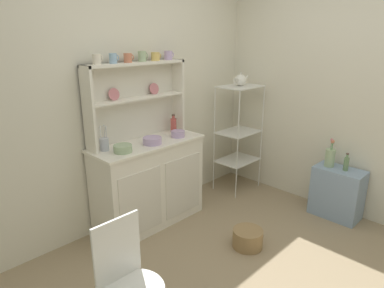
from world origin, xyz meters
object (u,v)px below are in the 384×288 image
object	(u,v)px
cup_cream_0	(97,59)
wire_chair	(127,276)
hutch_shelf_unit	(135,95)
oil_bottle	(346,164)
side_shelf_blue	(337,193)
utensil_jar	(104,144)
porcelain_teapot	(241,80)
hutch_cabinet	(149,182)
jam_bottle	(173,125)
flower_vase	(330,157)
bakers_rack	(239,126)
floor_basket	(248,238)
bowl_mixing_large	(123,148)

from	to	relation	value
cup_cream_0	wire_chair	bearing A→B (deg)	-117.49
hutch_shelf_unit	oil_bottle	bearing A→B (deg)	-46.09
side_shelf_blue	utensil_jar	xyz separation A→B (m)	(-1.85, 1.36, 0.65)
utensil_jar	porcelain_teapot	bearing A→B (deg)	-6.52
hutch_cabinet	hutch_shelf_unit	distance (m)	0.86
hutch_shelf_unit	cup_cream_0	size ratio (longest dim) A/B	12.17
wire_chair	jam_bottle	bearing A→B (deg)	64.08
flower_vase	bakers_rack	bearing A→B (deg)	99.10
wire_chair	floor_basket	distance (m)	1.42
utensil_jar	oil_bottle	size ratio (longest dim) A/B	1.23
wire_chair	cup_cream_0	size ratio (longest dim) A/B	9.88
floor_basket	jam_bottle	distance (m)	1.35
wire_chair	jam_bottle	world-z (taller)	jam_bottle
hutch_shelf_unit	bakers_rack	distance (m)	1.39
porcelain_teapot	oil_bottle	xyz separation A→B (m)	(0.17, -1.22, -0.73)
porcelain_teapot	flower_vase	xyz separation A→B (m)	(0.17, -1.05, -0.70)
hutch_shelf_unit	wire_chair	xyz separation A→B (m)	(-1.01, -1.23, -0.76)
hutch_cabinet	bowl_mixing_large	world-z (taller)	bowl_mixing_large
oil_bottle	flower_vase	bearing A→B (deg)	90.34
oil_bottle	hutch_cabinet	bearing A→B (deg)	137.25
oil_bottle	jam_bottle	bearing A→B (deg)	125.89
floor_basket	jam_bottle	world-z (taller)	jam_bottle
hutch_cabinet	side_shelf_blue	world-z (taller)	hutch_cabinet
cup_cream_0	jam_bottle	size ratio (longest dim) A/B	0.46
side_shelf_blue	jam_bottle	distance (m)	1.84
bowl_mixing_large	jam_bottle	size ratio (longest dim) A/B	0.87
hutch_cabinet	flower_vase	size ratio (longest dim) A/B	3.68
hutch_cabinet	wire_chair	size ratio (longest dim) A/B	1.32
side_shelf_blue	jam_bottle	xyz separation A→B (m)	(-1.03, 1.37, 0.67)
hutch_shelf_unit	cup_cream_0	xyz separation A→B (m)	(-0.39, -0.04, 0.35)
jam_bottle	side_shelf_blue	bearing A→B (deg)	-53.17
hutch_shelf_unit	flower_vase	distance (m)	2.06
bakers_rack	oil_bottle	size ratio (longest dim) A/B	6.91
hutch_cabinet	bakers_rack	world-z (taller)	bakers_rack
side_shelf_blue	porcelain_teapot	size ratio (longest dim) A/B	2.38
hutch_shelf_unit	bakers_rack	size ratio (longest dim) A/B	0.83
hutch_cabinet	oil_bottle	distance (m)	1.97
hutch_shelf_unit	wire_chair	world-z (taller)	hutch_shelf_unit
jam_bottle	utensil_jar	xyz separation A→B (m)	(-0.83, -0.01, -0.02)
hutch_shelf_unit	oil_bottle	xyz separation A→B (m)	(1.44, -1.50, -0.68)
cup_cream_0	porcelain_teapot	xyz separation A→B (m)	(1.66, -0.24, -0.30)
hutch_shelf_unit	flower_vase	world-z (taller)	hutch_shelf_unit
jam_bottle	hutch_cabinet	bearing A→B (deg)	-168.23
jam_bottle	oil_bottle	distance (m)	1.78
hutch_cabinet	wire_chair	xyz separation A→B (m)	(-1.01, -1.07, 0.08)
flower_vase	oil_bottle	size ratio (longest dim) A/B	1.66
bakers_rack	flower_vase	distance (m)	1.08
wire_chair	oil_bottle	distance (m)	2.47
hutch_shelf_unit	cup_cream_0	bearing A→B (deg)	-173.79
jam_bottle	flower_vase	size ratio (longest dim) A/B	0.61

